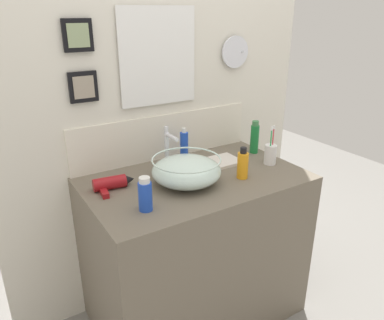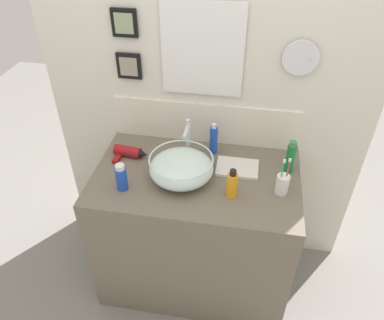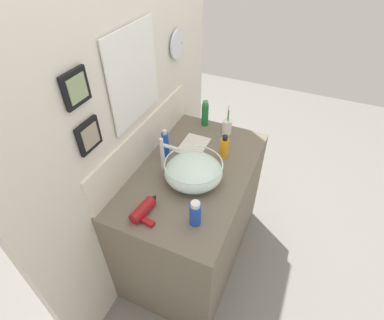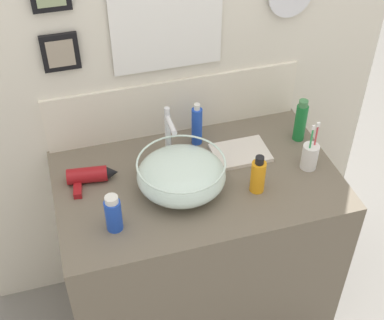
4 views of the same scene
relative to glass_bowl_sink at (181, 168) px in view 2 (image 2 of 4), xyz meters
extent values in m
plane|color=gray|center=(0.07, 0.03, -0.92)|extent=(6.00, 6.00, 0.00)
cube|color=#6B6051|center=(0.07, 0.03, -0.49)|extent=(1.09, 0.66, 0.85)
cube|color=silver|center=(0.07, 0.39, 0.33)|extent=(1.84, 0.06, 2.49)
cube|color=silver|center=(0.07, 0.36, 0.06)|extent=(1.07, 0.02, 0.25)
cube|color=white|center=(0.05, 0.36, 0.49)|extent=(0.37, 0.01, 0.43)
cube|color=white|center=(0.05, 0.35, 0.49)|extent=(0.43, 0.01, 0.49)
cylinder|color=silver|center=(0.53, 0.34, 0.49)|extent=(0.18, 0.01, 0.18)
cylinder|color=silver|center=(0.58, 0.36, 0.49)|extent=(0.01, 0.06, 0.01)
cube|color=black|center=(-0.35, 0.35, 0.61)|extent=(0.13, 0.02, 0.14)
cube|color=gray|center=(-0.35, 0.34, 0.61)|extent=(0.10, 0.01, 0.10)
cube|color=black|center=(-0.35, 0.35, 0.38)|extent=(0.13, 0.02, 0.14)
cube|color=gray|center=(-0.35, 0.34, 0.38)|extent=(0.10, 0.01, 0.10)
ellipsoid|color=silver|center=(0.00, 0.00, 0.00)|extent=(0.33, 0.33, 0.13)
torus|color=silver|center=(0.00, 0.00, 0.06)|extent=(0.33, 0.33, 0.01)
torus|color=#B2B7BC|center=(0.00, 0.00, -0.06)|extent=(0.12, 0.12, 0.01)
cylinder|color=silver|center=(0.00, 0.20, 0.04)|extent=(0.02, 0.02, 0.21)
cylinder|color=silver|center=(0.00, 0.14, 0.13)|extent=(0.02, 0.11, 0.02)
cylinder|color=silver|center=(0.00, 0.20, 0.15)|extent=(0.02, 0.02, 0.03)
cylinder|color=maroon|center=(-0.34, 0.14, -0.04)|extent=(0.16, 0.08, 0.06)
cone|color=black|center=(-0.24, 0.13, -0.04)|extent=(0.05, 0.06, 0.05)
cube|color=maroon|center=(-0.38, 0.09, -0.06)|extent=(0.04, 0.09, 0.02)
cylinder|color=white|center=(0.51, -0.03, -0.01)|extent=(0.06, 0.06, 0.11)
cylinder|color=#D83F4C|center=(0.53, -0.02, 0.03)|extent=(0.01, 0.01, 0.19)
cube|color=white|center=(0.53, -0.02, 0.14)|extent=(0.01, 0.01, 0.02)
cylinder|color=green|center=(0.50, -0.03, 0.03)|extent=(0.01, 0.01, 0.19)
cube|color=white|center=(0.50, -0.03, 0.14)|extent=(0.01, 0.01, 0.02)
cylinder|color=blue|center=(-0.28, -0.13, 0.00)|extent=(0.06, 0.06, 0.13)
cylinder|color=silver|center=(-0.28, -0.13, 0.07)|extent=(0.05, 0.05, 0.02)
cylinder|color=blue|center=(0.14, 0.25, 0.02)|extent=(0.04, 0.04, 0.17)
cylinder|color=silver|center=(0.14, 0.25, 0.11)|extent=(0.02, 0.02, 0.02)
cylinder|color=#197233|center=(0.55, 0.15, 0.01)|extent=(0.05, 0.05, 0.16)
cylinder|color=#3F7F4C|center=(0.55, 0.15, 0.11)|extent=(0.04, 0.04, 0.03)
cylinder|color=orange|center=(0.27, -0.09, 0.00)|extent=(0.05, 0.05, 0.13)
cylinder|color=black|center=(0.27, -0.09, 0.08)|extent=(0.03, 0.03, 0.03)
cube|color=silver|center=(0.28, 0.12, -0.06)|extent=(0.23, 0.16, 0.02)
camera|label=1|loc=(-0.84, -1.40, 0.71)|focal=35.00mm
camera|label=2|loc=(0.31, -1.46, 1.21)|focal=35.00mm
camera|label=3|loc=(-1.14, -0.49, 1.15)|focal=28.00mm
camera|label=4|loc=(-0.38, -1.43, 1.33)|focal=50.00mm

